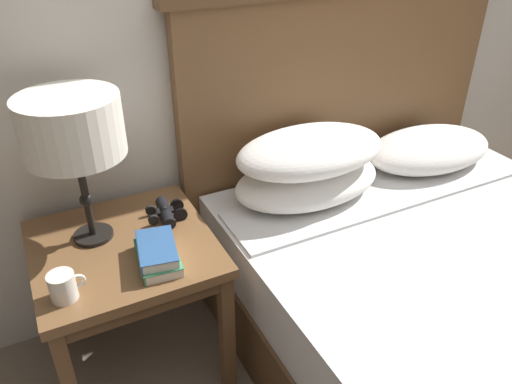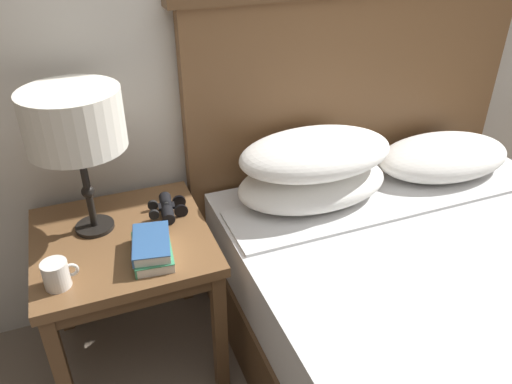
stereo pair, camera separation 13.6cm
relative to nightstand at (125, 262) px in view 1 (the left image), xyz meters
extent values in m
cube|color=brown|center=(0.00, 0.00, 0.06)|extent=(0.58, 0.58, 0.04)
cube|color=brown|center=(0.00, 0.00, 0.02)|extent=(0.55, 0.55, 0.05)
cube|color=brown|center=(0.26, -0.26, -0.23)|extent=(0.04, 0.04, 0.53)
cube|color=brown|center=(-0.25, 0.25, -0.23)|extent=(0.04, 0.04, 0.53)
cube|color=brown|center=(0.26, 0.25, -0.23)|extent=(0.04, 0.04, 0.53)
cube|color=#4E3520|center=(1.04, -0.62, -0.35)|extent=(1.40, 1.74, 0.29)
cube|color=silver|center=(1.04, -0.62, -0.08)|extent=(1.37, 1.71, 0.23)
cube|color=silver|center=(1.04, -0.07, 0.04)|extent=(1.34, 0.28, 0.01)
cube|color=brown|center=(1.04, 0.28, 0.12)|extent=(1.47, 0.06, 1.24)
ellipsoid|color=white|center=(0.74, 0.04, 0.11)|extent=(0.60, 0.36, 0.15)
ellipsoid|color=white|center=(1.36, 0.04, 0.11)|extent=(0.60, 0.36, 0.15)
ellipsoid|color=white|center=(0.74, 0.04, 0.24)|extent=(0.60, 0.36, 0.15)
cylinder|color=black|center=(-0.07, 0.08, 0.08)|extent=(0.13, 0.13, 0.01)
cylinder|color=black|center=(-0.07, 0.08, 0.24)|extent=(0.02, 0.02, 0.29)
sphere|color=black|center=(-0.07, 0.08, 0.22)|extent=(0.04, 0.04, 0.04)
cylinder|color=silver|center=(-0.07, 0.08, 0.48)|extent=(0.30, 0.30, 0.19)
cube|color=silver|center=(0.08, -0.14, 0.09)|extent=(0.14, 0.21, 0.03)
cube|color=#337F56|center=(0.08, -0.14, 0.11)|extent=(0.14, 0.22, 0.00)
cube|color=#337F56|center=(0.02, -0.14, 0.09)|extent=(0.03, 0.20, 0.03)
cube|color=silver|center=(0.08, -0.14, 0.13)|extent=(0.14, 0.20, 0.03)
cube|color=#2D568E|center=(0.08, -0.14, 0.14)|extent=(0.15, 0.21, 0.00)
cube|color=#2D568E|center=(0.03, -0.13, 0.13)|extent=(0.04, 0.19, 0.03)
cylinder|color=black|center=(0.17, 0.05, 0.10)|extent=(0.06, 0.10, 0.04)
cylinder|color=black|center=(0.22, 0.05, 0.10)|extent=(0.05, 0.02, 0.05)
cylinder|color=black|center=(0.13, 0.06, 0.10)|extent=(0.04, 0.02, 0.04)
cylinder|color=black|center=(0.18, 0.12, 0.10)|extent=(0.06, 0.10, 0.04)
cylinder|color=black|center=(0.23, 0.11, 0.10)|extent=(0.05, 0.02, 0.05)
cylinder|color=black|center=(0.13, 0.12, 0.10)|extent=(0.04, 0.02, 0.04)
cube|color=black|center=(0.18, 0.08, 0.11)|extent=(0.06, 0.04, 0.01)
cylinder|color=black|center=(0.18, 0.08, 0.11)|extent=(0.02, 0.01, 0.02)
cylinder|color=silver|center=(-0.21, -0.18, 0.12)|extent=(0.08, 0.08, 0.08)
torus|color=silver|center=(-0.16, -0.18, 0.12)|extent=(0.05, 0.01, 0.05)
camera|label=1|loc=(-0.20, -1.37, 1.07)|focal=35.00mm
camera|label=2|loc=(-0.07, -1.43, 1.07)|focal=35.00mm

